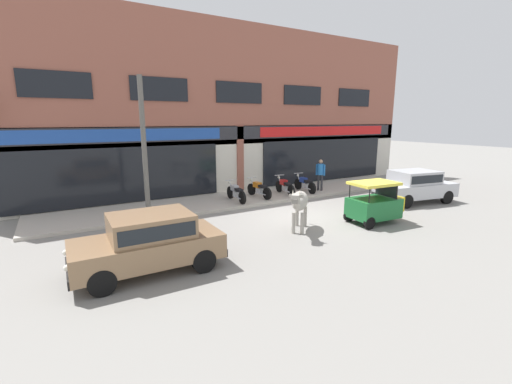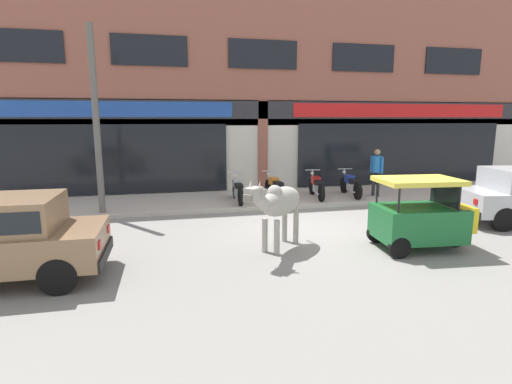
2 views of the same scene
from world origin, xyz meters
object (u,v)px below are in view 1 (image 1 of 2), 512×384
Objects in this scene: motorcycle_3 at (305,184)px; pedestrian at (320,172)px; utility_pole at (144,149)px; motorcycle_1 at (259,189)px; auto_rickshaw at (375,205)px; car_0 at (415,185)px; motorcycle_2 at (285,187)px; cow at (300,202)px; motorcycle_0 at (236,193)px; car_1 at (149,240)px.

motorcycle_3 is 1.13× the size of pedestrian.
motorcycle_3 is at bearing 5.22° from utility_pole.
auto_rickshaw is at bearing -71.56° from motorcycle_1.
car_0 reaches higher than motorcycle_1.
motorcycle_1 is 1.42m from motorcycle_2.
cow is 0.82× the size of auto_rickshaw.
cow is 6.00m from motorcycle_3.
motorcycle_2 is at bearing 138.16° from car_0.
cow is at bearing -43.17° from utility_pole.
motorcycle_2 is 1.25m from motorcycle_3.
car_0 is 4.24m from auto_rickshaw.
pedestrian is (-2.29, 3.77, 0.29)m from car_0.
utility_pole is (-4.09, 3.83, 1.66)m from cow.
motorcycle_1 is at bearing 8.43° from utility_pole.
auto_rickshaw reaches higher than motorcycle_2.
cow reaches higher than motorcycle_3.
motorcycle_1 is at bearing 108.44° from auto_rickshaw.
car_1 is at bearing -134.32° from motorcycle_0.
car_1 is 7.19m from motorcycle_0.
motorcycle_0 is at bearing 120.62° from auto_rickshaw.
pedestrian reaches higher than cow.
auto_rickshaw is 8.58m from utility_pole.
utility_pole is (-4.00, -0.64, 2.16)m from motorcycle_0.
motorcycle_2 is at bearing 33.92° from car_1.
cow reaches higher than auto_rickshaw.
car_1 is 0.71× the size of utility_pole.
cow is 0.93× the size of motorcycle_0.
motorcycle_1 is at bearing 39.97° from car_1.
car_1 is 8.05m from auto_rickshaw.
motorcycle_3 is at bearing -1.21° from motorcycle_1.
auto_rickshaw is 5.33m from pedestrian.
car_1 is 2.27× the size of pedestrian.
utility_pole is at bearing -174.78° from motorcycle_3.
car_0 is at bearing -58.67° from pedestrian.
motorcycle_0 is (-0.09, 4.48, -0.50)m from cow.
auto_rickshaw is at bearing -99.98° from motorcycle_3.
pedestrian reaches higher than car_0.
cow reaches higher than motorcycle_2.
motorcycle_3 is 0.36× the size of utility_pole.
motorcycle_0 is 1.29m from motorcycle_1.
auto_rickshaw reaches higher than motorcycle_1.
car_1 is (-12.10, -1.27, 0.00)m from car_0.
motorcycle_3 is at bearing 1.52° from motorcycle_2.
auto_rickshaw reaches higher than car_0.
car_0 is 2.10× the size of motorcycle_2.
auto_rickshaw is at bearing -162.86° from car_0.
auto_rickshaw is (8.05, 0.02, -0.15)m from car_1.
motorcycle_1 is 2.67m from motorcycle_3.
car_0 is (6.99, 0.60, -0.19)m from cow.
auto_rickshaw is 5.55m from motorcycle_1.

